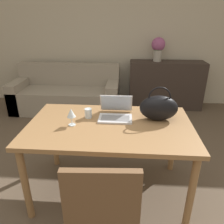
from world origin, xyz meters
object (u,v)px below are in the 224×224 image
Objects in this scene: couch at (67,95)px; flower_vase at (158,47)px; chair at (103,213)px; wine_glass at (71,113)px; handbag at (159,108)px; drinking_glass at (88,113)px; laptop at (115,111)px.

flower_vase is (1.65, 0.27, 0.84)m from couch.
flower_vase is at bearing 74.83° from chair.
chair is 0.87m from wine_glass.
flower_vase is at bearing 9.35° from couch.
couch is at bearing 106.98° from wine_glass.
drinking_glass is at bearing -179.66° from handbag.
couch is 6.16× the size of laptop.
handbag is at bearing 61.59° from chair.
laptop is 0.26m from drinking_glass.
chair is at bearing -101.99° from flower_vase.
drinking_glass is at bearing 53.92° from wine_glass.
wine_glass is at bearing 112.97° from chair.
laptop is at bearing 85.65° from chair.
couch is 12.04× the size of wine_glass.
handbag is (0.65, 0.00, 0.08)m from drinking_glass.
laptop is 0.41m from handbag.
flower_vase is at bearing 67.98° from drinking_glass.
wine_glass reaches higher than couch.
drinking_glass is (0.76, -1.93, 0.51)m from couch.
wine_glass is (-0.35, 0.72, 0.34)m from chair.
laptop is 1.95× the size of wine_glass.
handbag is (1.41, -1.92, 0.59)m from couch.
couch is (-0.99, 2.81, -0.24)m from chair.
handbag reaches higher than couch.
handbag reaches higher than chair.
drinking_glass is 0.22× the size of flower_vase.
flower_vase is (0.89, 2.20, 0.33)m from drinking_glass.
couch is 4.60× the size of flower_vase.
drinking_glass is (-0.23, 0.88, 0.27)m from chair.
drinking_glass is at bearing -112.02° from flower_vase.
chair reaches higher than couch.
handbag is at bearing -6.32° from laptop.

